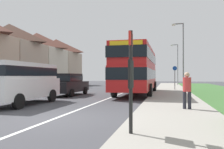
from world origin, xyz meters
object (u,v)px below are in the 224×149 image
object	(u,v)px
cycle_route_sign	(175,77)
street_lamp_mid	(182,52)
street_lamp_far	(177,62)
parked_car_black	(68,83)
double_decker_bus	(137,68)
bus_stop_sign	(131,74)
parked_van_white	(21,80)
pedestrian_at_stop	(187,89)

from	to	relation	value
cycle_route_sign	street_lamp_mid	world-z (taller)	street_lamp_mid
street_lamp_far	parked_car_black	bearing A→B (deg)	-112.46
parked_car_black	street_lamp_mid	xyz separation A→B (m)	(8.89, 6.77, 2.95)
cycle_route_sign	street_lamp_mid	size ratio (longest dim) A/B	0.38
double_decker_bus	street_lamp_mid	xyz separation A→B (m)	(3.82, 4.59, 1.74)
street_lamp_mid	street_lamp_far	bearing A→B (deg)	89.52
bus_stop_sign	street_lamp_far	size ratio (longest dim) A/B	0.39
parked_van_white	parked_car_black	distance (m)	5.87
street_lamp_mid	pedestrian_at_stop	bearing A→B (deg)	-92.61
parked_van_white	cycle_route_sign	bearing A→B (deg)	58.62
pedestrian_at_stop	street_lamp_mid	size ratio (longest dim) A/B	0.25
parked_van_white	pedestrian_at_stop	bearing A→B (deg)	-3.47
pedestrian_at_stop	street_lamp_mid	xyz separation A→B (m)	(0.60, 13.12, 2.90)
double_decker_bus	street_lamp_mid	size ratio (longest dim) A/B	1.55
bus_stop_sign	street_lamp_far	distance (m)	32.94
parked_van_white	pedestrian_at_stop	distance (m)	8.32
double_decker_bus	pedestrian_at_stop	world-z (taller)	double_decker_bus
pedestrian_at_stop	double_decker_bus	bearing A→B (deg)	110.69
parked_car_black	street_lamp_far	size ratio (longest dim) A/B	0.68
pedestrian_at_stop	cycle_route_sign	size ratio (longest dim) A/B	0.66
parked_car_black	street_lamp_mid	world-z (taller)	street_lamp_mid
bus_stop_sign	cycle_route_sign	world-z (taller)	bus_stop_sign
cycle_route_sign	double_decker_bus	bearing A→B (deg)	-119.93
street_lamp_mid	street_lamp_far	xyz separation A→B (m)	(0.12, 15.03, -0.03)
pedestrian_at_stop	bus_stop_sign	distance (m)	4.94
street_lamp_mid	cycle_route_sign	bearing A→B (deg)	126.03
parked_car_black	pedestrian_at_stop	world-z (taller)	parked_car_black
parked_car_black	street_lamp_far	distance (m)	23.77
double_decker_bus	parked_van_white	xyz separation A→B (m)	(-5.08, -8.03, -0.83)
double_decker_bus	pedestrian_at_stop	size ratio (longest dim) A/B	6.19
parked_van_white	parked_car_black	bearing A→B (deg)	89.88
double_decker_bus	cycle_route_sign	world-z (taller)	double_decker_bus
parked_van_white	street_lamp_mid	world-z (taller)	street_lamp_mid
parked_van_white	bus_stop_sign	bearing A→B (deg)	-37.62
pedestrian_at_stop	street_lamp_mid	distance (m)	13.45
cycle_route_sign	street_lamp_far	size ratio (longest dim) A/B	0.38
street_lamp_far	street_lamp_mid	bearing A→B (deg)	-90.48
parked_van_white	pedestrian_at_stop	world-z (taller)	parked_van_white
double_decker_bus	parked_car_black	size ratio (longest dim) A/B	2.30
street_lamp_mid	street_lamp_far	size ratio (longest dim) A/B	1.01
double_decker_bus	parked_car_black	distance (m)	5.65
parked_car_black	cycle_route_sign	xyz separation A→B (m)	(8.23, 7.67, 0.50)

